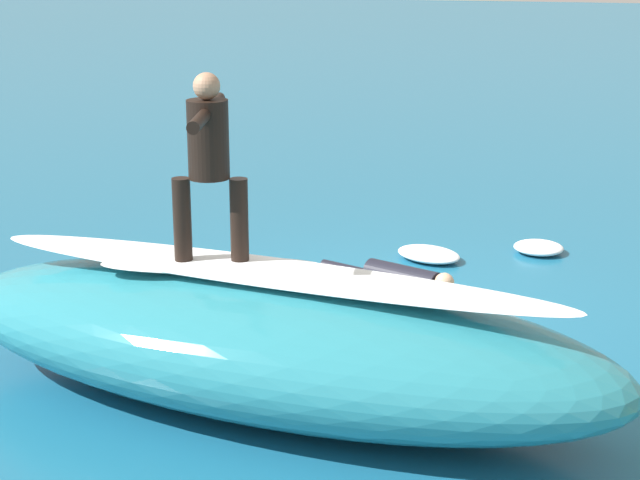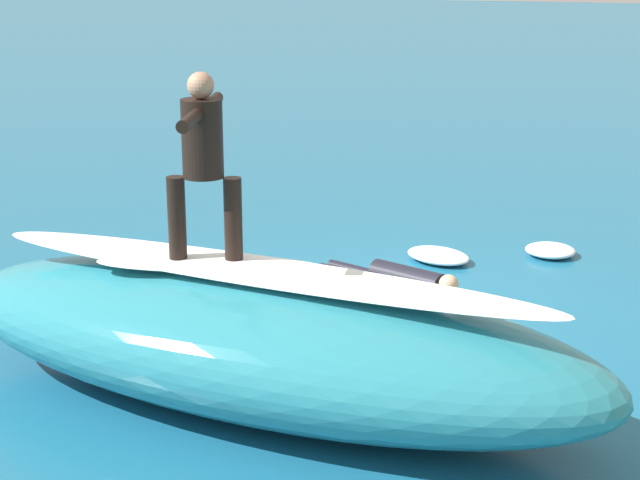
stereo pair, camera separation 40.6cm
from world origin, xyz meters
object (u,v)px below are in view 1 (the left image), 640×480
(surfer_riding, at_px, (209,154))
(surfboard_paddling, at_px, (402,295))
(surfboard_riding, at_px, (212,265))
(surfer_paddling, at_px, (392,278))

(surfer_riding, distance_m, surfboard_paddling, 3.80)
(surfboard_riding, relative_size, surfer_riding, 1.20)
(surfboard_paddling, bearing_deg, surfer_paddling, 180.00)
(surfer_riding, relative_size, surfer_paddling, 0.91)
(surfer_riding, bearing_deg, surfboard_paddling, -123.71)
(surfer_paddling, bearing_deg, surfer_riding, -86.30)
(surfboard_riding, bearing_deg, surfboard_paddling, -123.71)
(surfer_riding, bearing_deg, surfboard_riding, 0.00)
(surfboard_paddling, distance_m, surfer_paddling, 0.22)
(surfer_paddling, bearing_deg, surfboard_paddling, -0.00)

